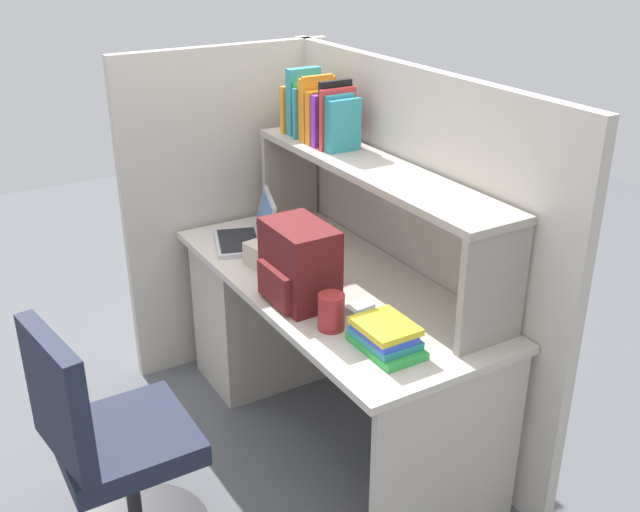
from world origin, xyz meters
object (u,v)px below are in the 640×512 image
object	(u,v)px
tissue_box	(270,258)
office_chair	(112,460)
computer_mouse	(359,309)
laptop	(249,233)
snack_canister	(331,312)
paper_cup	(290,248)
backpack	(298,264)

from	to	relation	value
tissue_box	office_chair	size ratio (longest dim) A/B	0.24
computer_mouse	office_chair	xyz separation A→B (m)	(-0.07, -0.94, -0.35)
laptop	snack_canister	world-z (taller)	laptop
paper_cup	office_chair	size ratio (longest dim) A/B	0.09
tissue_box	snack_canister	world-z (taller)	snack_canister
snack_canister	office_chair	size ratio (longest dim) A/B	0.14
computer_mouse	snack_canister	distance (m)	0.17
office_chair	paper_cup	bearing A→B (deg)	-70.90
backpack	office_chair	size ratio (longest dim) A/B	0.33
laptop	office_chair	size ratio (longest dim) A/B	0.41
paper_cup	tissue_box	distance (m)	0.15
computer_mouse	tissue_box	bearing A→B (deg)	-174.36
laptop	computer_mouse	world-z (taller)	laptop
computer_mouse	paper_cup	size ratio (longest dim) A/B	1.23
backpack	paper_cup	bearing A→B (deg)	156.04
tissue_box	office_chair	bearing A→B (deg)	-71.68
paper_cup	snack_canister	bearing A→B (deg)	-15.52
laptop	paper_cup	distance (m)	0.23
laptop	tissue_box	size ratio (longest dim) A/B	1.72
laptop	paper_cup	bearing A→B (deg)	21.61
backpack	paper_cup	xyz separation A→B (m)	(-0.37, 0.16, -0.11)
tissue_box	office_chair	distance (m)	1.02
computer_mouse	paper_cup	distance (m)	0.57
computer_mouse	tissue_box	size ratio (longest dim) A/B	0.47
laptop	tissue_box	xyz separation A→B (m)	(0.28, -0.04, -0.00)
computer_mouse	snack_canister	xyz separation A→B (m)	(0.05, -0.15, 0.05)
paper_cup	tissue_box	world-z (taller)	tissue_box
snack_canister	backpack	bearing A→B (deg)	178.15
tissue_box	computer_mouse	bearing A→B (deg)	2.81
snack_canister	laptop	bearing A→B (deg)	174.16
tissue_box	office_chair	xyz separation A→B (m)	(0.44, -0.83, -0.39)
laptop	backpack	xyz separation A→B (m)	(0.59, -0.08, 0.10)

